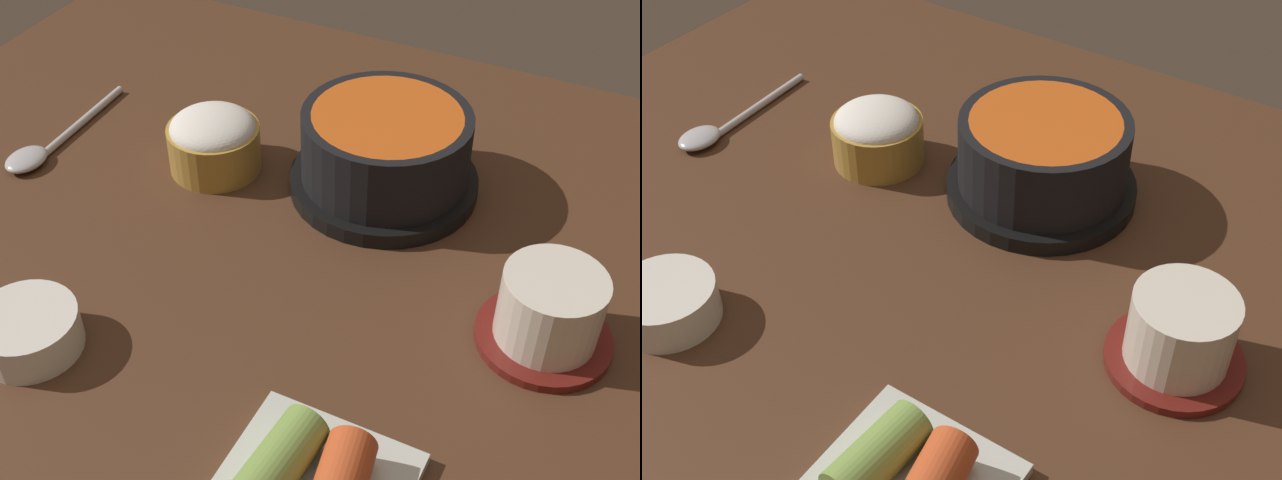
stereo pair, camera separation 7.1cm
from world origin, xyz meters
TOP-DOWN VIEW (x-y plane):
  - dining_table at (0.00, 0.00)cm, footprint 100.00×76.00cm
  - stone_pot at (2.57, 10.57)cm, footprint 17.91×17.91cm
  - rice_bowl at (-13.65, 6.51)cm, footprint 9.02×9.02cm
  - tea_cup_with_saucer at (21.45, -2.00)cm, footprint 10.67×10.67cm
  - side_bowl_near at (-14.10, -20.08)cm, footprint 8.06×8.06cm
  - spoon at (-30.46, 0.84)cm, footprint 3.60×17.74cm

SIDE VIEW (x-z plane):
  - dining_table at x=0.00cm, z-range 0.00..2.00cm
  - spoon at x=-30.46cm, z-range 1.94..3.29cm
  - side_bowl_near at x=-14.10cm, z-range 2.13..5.45cm
  - rice_bowl at x=-13.65cm, z-range 2.05..8.18cm
  - tea_cup_with_saucer at x=21.45cm, z-range 1.86..8.56cm
  - stone_pot at x=2.57cm, z-range 2.02..10.29cm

